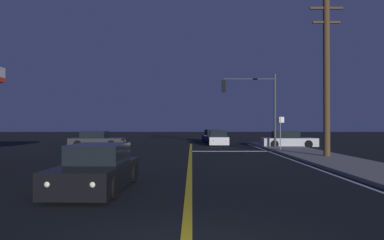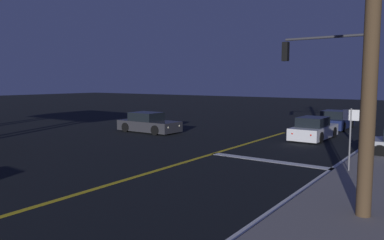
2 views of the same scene
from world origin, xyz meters
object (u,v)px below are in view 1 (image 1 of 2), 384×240
(car_parked_curb_navy, at_px, (211,136))
(traffic_signal_near_right, at_px, (255,99))
(car_mid_block_black, at_px, (97,170))
(car_distant_tail_white, at_px, (217,139))
(street_sign_corner, at_px, (280,128))
(utility_pole_right, at_px, (326,75))
(car_side_waiting_charcoal, at_px, (96,140))
(car_lead_oncoming_silver, at_px, (288,140))

(car_parked_curb_navy, xyz_separation_m, traffic_signal_near_right, (2.83, -10.90, 3.32))
(car_parked_curb_navy, height_order, traffic_signal_near_right, traffic_signal_near_right)
(car_mid_block_black, height_order, car_distant_tail_white, same)
(street_sign_corner, bearing_deg, utility_pole_right, -73.51)
(car_side_waiting_charcoal, relative_size, utility_pole_right, 0.48)
(car_distant_tail_white, bearing_deg, car_lead_oncoming_silver, -29.86)
(utility_pole_right, bearing_deg, car_lead_oncoming_silver, 87.58)
(traffic_signal_near_right, bearing_deg, street_sign_corner, 113.13)
(car_side_waiting_charcoal, bearing_deg, traffic_signal_near_right, 82.84)
(car_parked_curb_navy, relative_size, street_sign_corner, 1.76)
(car_lead_oncoming_silver, bearing_deg, traffic_signal_near_right, -58.12)
(street_sign_corner, bearing_deg, traffic_signal_near_right, 113.13)
(car_mid_block_black, height_order, car_parked_curb_navy, same)
(car_side_waiting_charcoal, xyz_separation_m, street_sign_corner, (13.98, -4.42, 1.08))
(car_lead_oncoming_silver, relative_size, car_side_waiting_charcoal, 1.02)
(car_mid_block_black, xyz_separation_m, car_parked_curb_navy, (4.94, 27.58, 0.00))
(car_lead_oncoming_silver, relative_size, street_sign_corner, 1.80)
(traffic_signal_near_right, height_order, street_sign_corner, traffic_signal_near_right)
(car_side_waiting_charcoal, relative_size, street_sign_corner, 1.76)
(traffic_signal_near_right, xyz_separation_m, utility_pole_right, (2.60, -7.53, 0.76))
(car_lead_oncoming_silver, height_order, street_sign_corner, street_sign_corner)
(car_lead_oncoming_silver, bearing_deg, street_sign_corner, -20.13)
(car_distant_tail_white, xyz_separation_m, street_sign_corner, (3.77, -7.83, 1.08))
(car_mid_block_black, distance_m, car_parked_curb_navy, 28.02)
(car_mid_block_black, distance_m, car_distant_tail_white, 22.32)
(car_mid_block_black, relative_size, utility_pole_right, 0.47)
(utility_pole_right, distance_m, street_sign_corner, 5.77)
(car_parked_curb_navy, xyz_separation_m, utility_pole_right, (5.42, -18.43, 4.08))
(car_mid_block_black, relative_size, car_distant_tail_white, 0.96)
(car_parked_curb_navy, distance_m, utility_pole_right, 19.64)
(street_sign_corner, bearing_deg, car_side_waiting_charcoal, 162.45)
(car_lead_oncoming_silver, relative_size, traffic_signal_near_right, 0.76)
(car_side_waiting_charcoal, distance_m, street_sign_corner, 14.70)
(car_mid_block_black, xyz_separation_m, car_distant_tail_white, (5.19, 21.71, 0.00))
(car_mid_block_black, bearing_deg, car_parked_curb_navy, -98.46)
(car_distant_tail_white, xyz_separation_m, car_lead_oncoming_silver, (5.56, -3.27, 0.00))
(car_side_waiting_charcoal, bearing_deg, car_lead_oncoming_silver, 90.59)
(traffic_signal_near_right, xyz_separation_m, street_sign_corner, (1.20, -2.80, -2.24))
(car_distant_tail_white, bearing_deg, car_side_waiting_charcoal, -160.94)
(car_parked_curb_navy, bearing_deg, car_lead_oncoming_silver, -58.42)
(car_lead_oncoming_silver, bearing_deg, utility_pole_right, -1.11)
(car_mid_block_black, height_order, traffic_signal_near_right, traffic_signal_near_right)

